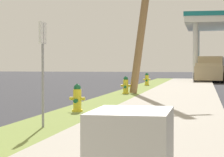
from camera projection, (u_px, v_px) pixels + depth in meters
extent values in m
cylinder|color=yellow|center=(77.00, 110.00, 13.06)|extent=(0.29, 0.29, 0.06)
cylinder|color=yellow|center=(77.00, 100.00, 13.05)|extent=(0.22, 0.22, 0.60)
sphere|color=#196038|center=(77.00, 88.00, 13.04)|extent=(0.19, 0.19, 0.19)
cylinder|color=#196038|center=(77.00, 85.00, 13.04)|extent=(0.06, 0.06, 0.05)
cylinder|color=yellow|center=(71.00, 99.00, 13.08)|extent=(0.10, 0.09, 0.09)
cylinder|color=yellow|center=(83.00, 99.00, 13.02)|extent=(0.10, 0.09, 0.09)
cylinder|color=#196038|center=(76.00, 101.00, 12.88)|extent=(0.11, 0.12, 0.11)
cylinder|color=yellow|center=(126.00, 93.00, 20.82)|extent=(0.29, 0.29, 0.06)
cylinder|color=yellow|center=(126.00, 87.00, 20.81)|extent=(0.22, 0.22, 0.60)
sphere|color=#196038|center=(126.00, 79.00, 20.80)|extent=(0.19, 0.19, 0.19)
cylinder|color=#196038|center=(126.00, 77.00, 20.80)|extent=(0.06, 0.06, 0.05)
cylinder|color=yellow|center=(122.00, 86.00, 20.84)|extent=(0.10, 0.09, 0.09)
cylinder|color=yellow|center=(129.00, 86.00, 20.78)|extent=(0.10, 0.09, 0.09)
cylinder|color=#196038|center=(125.00, 87.00, 20.65)|extent=(0.11, 0.12, 0.11)
cylinder|color=yellow|center=(147.00, 85.00, 28.88)|extent=(0.29, 0.29, 0.06)
cylinder|color=yellow|center=(147.00, 80.00, 28.87)|extent=(0.22, 0.22, 0.60)
sphere|color=#196038|center=(147.00, 75.00, 28.86)|extent=(0.19, 0.19, 0.19)
cylinder|color=#196038|center=(147.00, 73.00, 28.86)|extent=(0.06, 0.06, 0.05)
cylinder|color=yellow|center=(144.00, 79.00, 28.90)|extent=(0.10, 0.09, 0.09)
cylinder|color=yellow|center=(150.00, 79.00, 28.84)|extent=(0.10, 0.09, 0.09)
cylinder|color=#196038|center=(147.00, 80.00, 28.71)|extent=(0.11, 0.12, 0.11)
cylinder|color=gray|center=(43.00, 75.00, 9.82)|extent=(0.05, 0.05, 2.10)
cube|color=white|center=(43.00, 33.00, 9.80)|extent=(0.04, 0.36, 0.44)
cylinder|color=silver|center=(196.00, 52.00, 39.44)|extent=(0.44, 0.44, 4.69)
cylinder|color=silver|center=(197.00, 54.00, 48.61)|extent=(0.44, 0.44, 4.69)
cube|color=#197075|center=(217.00, 72.00, 47.16)|extent=(2.14, 4.62, 0.85)
cube|color=#197075|center=(217.00, 65.00, 46.92)|extent=(1.74, 2.13, 0.56)
cylinder|color=black|center=(209.00, 75.00, 49.03)|extent=(0.26, 0.61, 0.60)
cylinder|color=black|center=(207.00, 75.00, 45.75)|extent=(0.26, 0.61, 0.60)
cube|color=white|center=(223.00, 70.00, 50.29)|extent=(2.46, 5.55, 1.00)
cube|color=white|center=(222.00, 62.00, 49.33)|extent=(2.01, 2.20, 0.76)
cube|color=white|center=(223.00, 64.00, 51.42)|extent=(2.13, 3.07, 0.24)
cylinder|color=black|center=(212.00, 74.00, 48.49)|extent=(0.29, 0.78, 0.76)
cylinder|color=black|center=(215.00, 73.00, 52.63)|extent=(0.29, 0.78, 0.76)
cube|color=tan|center=(210.00, 73.00, 37.02)|extent=(2.27, 5.49, 1.00)
cube|color=tan|center=(211.00, 61.00, 37.94)|extent=(1.94, 2.14, 0.76)
cube|color=tan|center=(209.00, 65.00, 35.84)|extent=(2.02, 3.01, 0.24)
cylinder|color=black|center=(199.00, 76.00, 39.34)|extent=(0.26, 0.77, 0.76)
cylinder|color=black|center=(223.00, 76.00, 38.89)|extent=(0.26, 0.77, 0.76)
cylinder|color=black|center=(195.00, 78.00, 35.16)|extent=(0.26, 0.77, 0.76)
cylinder|color=black|center=(222.00, 78.00, 34.72)|extent=(0.26, 0.77, 0.76)
cylinder|color=black|center=(216.00, 76.00, 41.70)|extent=(0.23, 0.76, 0.76)
cylinder|color=black|center=(214.00, 75.00, 45.93)|extent=(0.23, 0.76, 0.76)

